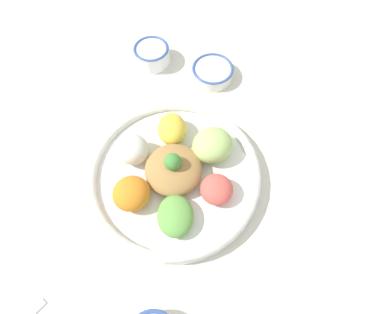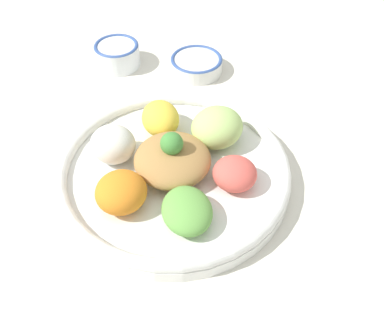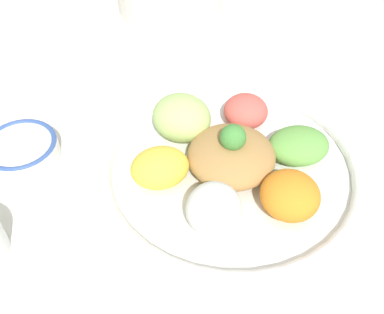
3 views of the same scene
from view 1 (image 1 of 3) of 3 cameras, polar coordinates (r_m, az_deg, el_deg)
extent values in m
plane|color=silver|center=(0.70, -5.47, -1.59)|extent=(2.40, 2.40, 0.00)
cylinder|color=white|center=(0.68, -3.17, -3.41)|extent=(0.36, 0.36, 0.02)
torus|color=white|center=(0.66, -3.23, -2.88)|extent=(0.36, 0.36, 0.02)
ellipsoid|color=orange|center=(0.63, -10.71, -6.37)|extent=(0.10, 0.10, 0.05)
ellipsoid|color=#6BAD4C|center=(0.61, -2.97, -10.40)|extent=(0.09, 0.07, 0.04)
ellipsoid|color=#E55B51|center=(0.63, 4.40, -5.75)|extent=(0.09, 0.09, 0.04)
ellipsoid|color=#B7DB7A|center=(0.66, 3.65, 2.14)|extent=(0.11, 0.11, 0.06)
ellipsoid|color=yellow|center=(0.69, -3.60, 5.02)|extent=(0.08, 0.07, 0.05)
ellipsoid|color=white|center=(0.67, -10.55, 1.34)|extent=(0.09, 0.09, 0.06)
ellipsoid|color=#AD7F47|center=(0.65, -3.31, -2.20)|extent=(0.12, 0.12, 0.05)
sphere|color=#478E3D|center=(0.62, -3.47, -0.86)|extent=(0.03, 0.03, 0.03)
cylinder|color=white|center=(0.86, -7.08, 17.51)|extent=(0.09, 0.09, 0.04)
torus|color=#38569E|center=(0.85, -7.24, 18.51)|extent=(0.09, 0.09, 0.01)
cylinder|color=#5B3319|center=(0.85, -7.22, 18.38)|extent=(0.07, 0.07, 0.00)
cylinder|color=white|center=(0.83, 3.68, 14.74)|extent=(0.10, 0.10, 0.03)
torus|color=#38569E|center=(0.82, 3.73, 15.35)|extent=(0.10, 0.10, 0.01)
cylinder|color=white|center=(0.82, 3.72, 15.22)|extent=(0.08, 0.08, 0.00)
camera|label=2|loc=(0.23, -87.97, -67.26)|focal=42.00mm
camera|label=3|loc=(0.61, -52.83, 27.67)|focal=42.00mm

